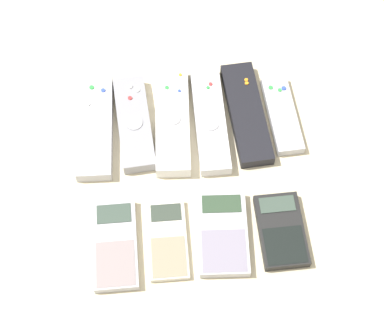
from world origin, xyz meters
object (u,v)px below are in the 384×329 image
object	(u,v)px
remote_1	(134,123)
calculator_2	(223,233)
remote_2	(173,120)
calculator_0	(115,245)
calculator_3	(281,230)
remote_4	(246,113)
remote_3	(210,119)
calculator_1	(168,240)
remote_0	(95,126)
remote_5	(282,115)

from	to	relation	value
remote_1	calculator_2	size ratio (longest dim) A/B	1.29
remote_2	calculator_0	xyz separation A→B (m)	(-0.11, -0.22, -0.01)
calculator_3	remote_1	bearing A→B (deg)	134.39
remote_4	remote_2	bearing A→B (deg)	178.29
remote_3	remote_4	world-z (taller)	same
calculator_2	calculator_1	bearing A→B (deg)	-175.31
remote_1	calculator_2	world-z (taller)	remote_1
remote_3	calculator_3	distance (m)	0.24
remote_1	calculator_1	world-z (taller)	remote_1
remote_0	remote_2	distance (m)	0.14
remote_1	calculator_2	distance (m)	0.26
remote_1	remote_3	world-z (taller)	same
remote_5	calculator_1	bearing A→B (deg)	-138.12
calculator_0	calculator_3	xyz separation A→B (m)	(0.27, 0.00, 0.00)
calculator_0	calculator_3	world-z (taller)	same
remote_3	calculator_3	world-z (taller)	remote_3
remote_3	remote_0	bearing A→B (deg)	179.23
remote_0	remote_5	xyz separation A→B (m)	(0.33, -0.00, -0.00)
calculator_1	remote_4	bearing A→B (deg)	55.83
calculator_2	calculator_3	distance (m)	0.09
remote_0	remote_4	size ratio (longest dim) A/B	0.99
remote_5	calculator_2	size ratio (longest dim) A/B	1.09
remote_4	calculator_1	distance (m)	0.28
remote_3	calculator_3	xyz separation A→B (m)	(0.09, -0.22, -0.00)
remote_2	remote_3	size ratio (longest dim) A/B	1.01
remote_3	calculator_1	distance (m)	0.24
remote_1	remote_4	bearing A→B (deg)	-2.75
remote_5	calculator_2	bearing A→B (deg)	-124.08
remote_3	remote_2	bearing A→B (deg)	178.04
remote_3	remote_1	bearing A→B (deg)	178.86
remote_1	calculator_3	xyz separation A→B (m)	(0.23, -0.22, -0.00)
remote_5	remote_3	bearing A→B (deg)	176.68
remote_2	calculator_1	distance (m)	0.22
remote_0	calculator_0	size ratio (longest dim) A/B	1.39
remote_3	remote_5	size ratio (longest dim) A/B	1.36
remote_3	remote_5	world-z (taller)	remote_3
remote_0	remote_1	bearing A→B (deg)	2.23
remote_0	remote_1	xyz separation A→B (m)	(0.07, 0.00, 0.00)
calculator_3	remote_0	bearing A→B (deg)	141.83
remote_4	calculator_1	size ratio (longest dim) A/B	1.56
remote_3	calculator_0	distance (m)	0.28
remote_1	remote_5	size ratio (longest dim) A/B	1.19
remote_0	remote_1	distance (m)	0.07
remote_2	remote_5	distance (m)	0.20
remote_4	remote_0	bearing A→B (deg)	177.27
remote_2	remote_4	size ratio (longest dim) A/B	1.04
remote_1	remote_4	world-z (taller)	remote_1
remote_1	calculator_1	size ratio (longest dim) A/B	1.40
remote_5	calculator_1	distance (m)	0.31
calculator_1	remote_1	bearing A→B (deg)	101.57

